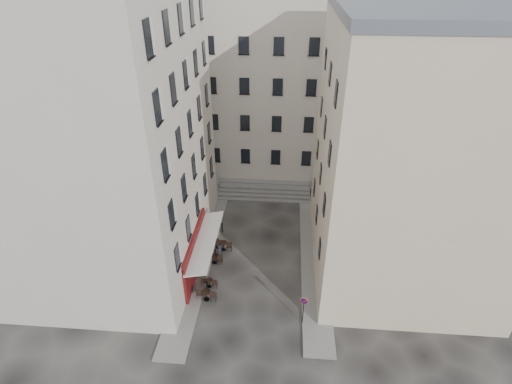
# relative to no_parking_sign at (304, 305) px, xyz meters

# --- Properties ---
(ground) EXTENTS (90.00, 90.00, 0.00)m
(ground) POSITION_rel_no_parking_sign_xyz_m (-3.49, 3.33, -1.60)
(ground) COLOR black
(ground) RESTS_ON ground
(sidewalk_left) EXTENTS (2.00, 22.00, 0.12)m
(sidewalk_left) POSITION_rel_no_parking_sign_xyz_m (-7.99, 7.33, -1.54)
(sidewalk_left) COLOR slate
(sidewalk_left) RESTS_ON ground
(sidewalk_right) EXTENTS (2.00, 18.00, 0.12)m
(sidewalk_right) POSITION_rel_no_parking_sign_xyz_m (1.01, 6.33, -1.54)
(sidewalk_right) COLOR slate
(sidewalk_right) RESTS_ON ground
(building_left) EXTENTS (12.20, 16.20, 20.60)m
(building_left) POSITION_rel_no_parking_sign_xyz_m (-13.99, 6.33, 8.71)
(building_left) COLOR beige
(building_left) RESTS_ON ground
(building_right) EXTENTS (12.20, 14.20, 18.60)m
(building_right) POSITION_rel_no_parking_sign_xyz_m (7.01, 6.83, 7.71)
(building_right) COLOR beige
(building_right) RESTS_ON ground
(building_back) EXTENTS (18.20, 10.20, 18.60)m
(building_back) POSITION_rel_no_parking_sign_xyz_m (-4.49, 22.33, 7.71)
(building_back) COLOR beige
(building_back) RESTS_ON ground
(cafe_storefront) EXTENTS (1.74, 7.30, 3.50)m
(cafe_storefront) POSITION_rel_no_parking_sign_xyz_m (-7.81, 4.33, 0.28)
(cafe_storefront) COLOR #4A0E0A
(cafe_storefront) RESTS_ON ground
(stone_steps) EXTENTS (9.00, 3.15, 0.80)m
(stone_steps) POSITION_rel_no_parking_sign_xyz_m (-3.49, 15.91, -1.20)
(stone_steps) COLOR #595755
(stone_steps) RESTS_ON ground
(bollard_near) EXTENTS (0.12, 0.12, 0.98)m
(bollard_near) POSITION_rel_no_parking_sign_xyz_m (-6.74, 2.33, -1.08)
(bollard_near) COLOR black
(bollard_near) RESTS_ON ground
(bollard_mid) EXTENTS (0.12, 0.12, 0.98)m
(bollard_mid) POSITION_rel_no_parking_sign_xyz_m (-6.74, 5.83, -1.08)
(bollard_mid) COLOR black
(bollard_mid) RESTS_ON ground
(bollard_far) EXTENTS (0.12, 0.12, 0.98)m
(bollard_far) POSITION_rel_no_parking_sign_xyz_m (-6.74, 9.33, -1.08)
(bollard_far) COLOR black
(bollard_far) RESTS_ON ground
(no_parking_sign) EXTENTS (0.50, 0.18, 2.26)m
(no_parking_sign) POSITION_rel_no_parking_sign_xyz_m (0.00, 0.00, 0.00)
(no_parking_sign) COLOR black
(no_parking_sign) RESTS_ON ground
(bistro_table_a) EXTENTS (1.41, 0.66, 0.99)m
(bistro_table_a) POSITION_rel_no_parking_sign_xyz_m (-6.64, 1.50, -1.09)
(bistro_table_a) COLOR black
(bistro_table_a) RESTS_ON ground
(bistro_table_b) EXTENTS (1.17, 0.55, 0.82)m
(bistro_table_b) POSITION_rel_no_parking_sign_xyz_m (-6.67, 2.76, -1.18)
(bistro_table_b) COLOR black
(bistro_table_b) RESTS_ON ground
(bistro_table_c) EXTENTS (1.32, 0.62, 0.93)m
(bistro_table_c) POSITION_rel_no_parking_sign_xyz_m (-6.73, 5.35, -1.13)
(bistro_table_c) COLOR black
(bistro_table_c) RESTS_ON ground
(bistro_table_d) EXTENTS (1.40, 0.66, 0.99)m
(bistro_table_d) POSITION_rel_no_parking_sign_xyz_m (-6.26, 6.96, -1.10)
(bistro_table_d) COLOR black
(bistro_table_d) RESTS_ON ground
(bistro_table_e) EXTENTS (1.24, 0.58, 0.87)m
(bistro_table_e) POSITION_rel_no_parking_sign_xyz_m (-6.91, 7.24, -1.16)
(bistro_table_e) COLOR black
(bistro_table_e) RESTS_ON ground
(pedestrian) EXTENTS (0.71, 0.62, 1.63)m
(pedestrian) POSITION_rel_no_parking_sign_xyz_m (-6.39, 5.54, -0.79)
(pedestrian) COLOR black
(pedestrian) RESTS_ON ground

